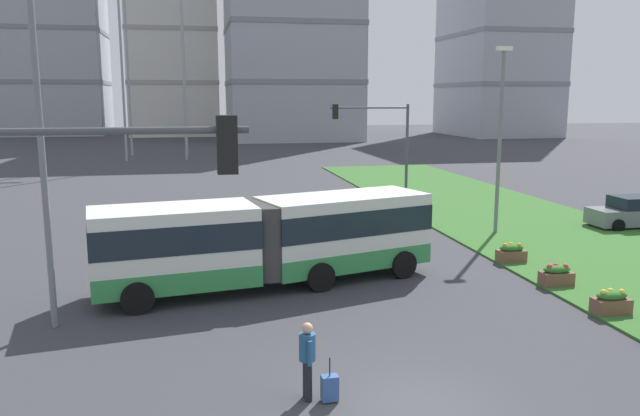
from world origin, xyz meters
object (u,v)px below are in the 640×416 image
flower_planter_1 (611,302)px  flower_planter_2 (556,275)px  car_grey_wagon (635,213)px  streetlight_left (41,136)px  apartment_tower_centre (290,2)px  traffic_light_far_right (382,138)px  articulated_bus (269,239)px  traffic_light_near_left (58,263)px  rolling_suitcase (330,388)px  flower_planter_3 (511,253)px  apartment_tower_west (36,7)px  pedestrian_crossing (307,356)px  apartment_tower_eastcentre (500,12)px  streetlight_median (500,133)px

flower_planter_1 → flower_planter_2: (0.00, 2.94, 0.00)m
car_grey_wagon → flower_planter_1: (-9.44, -11.30, -0.33)m
streetlight_left → apartment_tower_centre: size_ratio=0.24×
flower_planter_2 → traffic_light_far_right: 15.37m
articulated_bus → traffic_light_near_left: traffic_light_near_left is taller
rolling_suitcase → traffic_light_far_right: size_ratio=0.16×
flower_planter_3 → apartment_tower_west: apartment_tower_west is taller
flower_planter_1 → flower_planter_3: same height
articulated_bus → flower_planter_2: articulated_bus is taller
flower_planter_2 → apartment_tower_west: size_ratio=0.03×
articulated_bus → flower_planter_3: (9.69, 1.12, -1.23)m
traffic_light_near_left → streetlight_left: (-2.24, 9.54, 1.15)m
pedestrian_crossing → traffic_light_far_right: 22.87m
apartment_tower_centre → flower_planter_3: bearing=-92.1°
flower_planter_1 → rolling_suitcase: bearing=-158.7°
traffic_light_far_right → apartment_tower_centre: apartment_tower_centre is taller
rolling_suitcase → apartment_tower_eastcentre: size_ratio=0.02×
apartment_tower_eastcentre → flower_planter_3: bearing=-116.1°
pedestrian_crossing → apartment_tower_centre: 88.66m
flower_planter_1 → apartment_tower_eastcentre: apartment_tower_eastcentre is taller
pedestrian_crossing → flower_planter_1: size_ratio=1.58×
car_grey_wagon → traffic_light_far_right: (-11.32, 6.41, 3.46)m
streetlight_median → apartment_tower_centre: apartment_tower_centre is taller
car_grey_wagon → pedestrian_crossing: bearing=-142.6°
apartment_tower_centre → apartment_tower_eastcentre: apartment_tower_centre is taller
car_grey_wagon → pedestrian_crossing: size_ratio=2.53×
flower_planter_2 → apartment_tower_centre: (2.81, 79.12, 20.15)m
pedestrian_crossing → streetlight_left: (-6.31, 5.73, 4.42)m
traffic_light_near_left → apartment_tower_west: apartment_tower_west is taller
rolling_suitcase → apartment_tower_west: 111.50m
traffic_light_near_left → apartment_tower_centre: bearing=79.4°
rolling_suitcase → apartment_tower_centre: bearing=81.9°
apartment_tower_eastcentre → flower_planter_1: bearing=-114.5°
flower_planter_1 → apartment_tower_centre: apartment_tower_centre is taller
car_grey_wagon → rolling_suitcase: size_ratio=4.55×
traffic_light_near_left → flower_planter_1: bearing=27.6°
traffic_light_far_right → streetlight_left: streetlight_left is taller
flower_planter_1 → flower_planter_2: size_ratio=1.00×
rolling_suitcase → apartment_tower_eastcentre: 102.62m
articulated_bus → traffic_light_near_left: size_ratio=1.92×
articulated_bus → apartment_tower_centre: (12.50, 77.05, 18.92)m
flower_planter_3 → streetlight_left: 17.38m
flower_planter_2 → traffic_light_far_right: (-1.88, 14.78, 3.79)m
streetlight_median → apartment_tower_eastcentre: (36.70, 73.52, 15.55)m
flower_planter_3 → traffic_light_near_left: 19.73m
flower_planter_2 → streetlight_median: bearing=77.1°
apartment_tower_west → flower_planter_2: bearing=-69.2°
rolling_suitcase → traffic_light_near_left: 7.01m
rolling_suitcase → apartment_tower_west: apartment_tower_west is taller
pedestrian_crossing → flower_planter_3: bearing=44.2°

